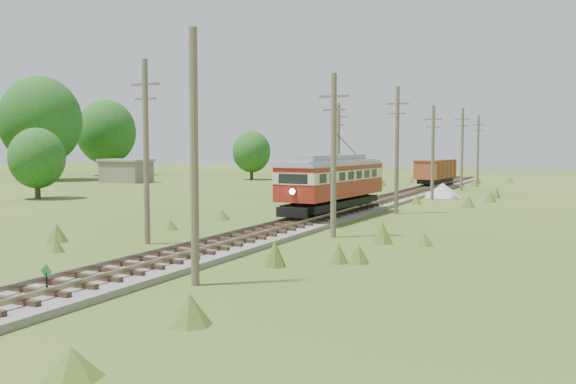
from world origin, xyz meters
The scene contains 19 objects.
ground centered at (0.00, 0.00, 0.00)m, with size 260.00×260.00×0.00m, color #335118.
railbed_main centered at (0.00, 34.00, 0.19)m, with size 3.60×96.00×0.57m.
switch_marker centered at (-0.20, 1.50, 0.63)m, with size 0.45×0.06×1.08m.
streetcar centered at (0.00, 26.76, 2.59)m, with size 3.43×12.22×5.54m.
gondola centered at (0.00, 59.98, 2.02)m, with size 3.36×8.36×2.71m.
gravel_pile centered at (3.43, 47.18, 0.63)m, with size 3.71×3.93×1.35m.
utility_pole_r_1 centered at (3.10, 5.00, 4.40)m, with size 0.30×0.30×8.80m.
utility_pole_r_2 centered at (3.30, 18.00, 4.42)m, with size 1.60×0.30×8.60m.
utility_pole_r_3 centered at (3.20, 31.00, 4.63)m, with size 1.60×0.30×9.00m.
utility_pole_r_4 centered at (3.00, 44.00, 4.32)m, with size 1.60×0.30×8.40m.
utility_pole_r_5 centered at (3.40, 57.00, 4.58)m, with size 1.60×0.30×8.90m.
utility_pole_r_6 centered at (3.20, 70.00, 4.47)m, with size 1.60×0.30×8.70m.
utility_pole_l_a centered at (-4.20, 12.00, 4.63)m, with size 1.60×0.30×9.00m.
utility_pole_l_b centered at (-4.50, 40.00, 4.42)m, with size 1.60×0.30×8.60m.
tree_left_4 centered at (-54.00, 54.00, 8.37)m, with size 11.34×11.34×14.61m.
tree_left_5 centered at (-56.00, 70.00, 7.12)m, with size 9.66×9.66×12.44m.
tree_mid_a centered at (-28.00, 68.00, 4.02)m, with size 5.46×5.46×7.03m.
tree_mid_c centered at (-30.00, 30.00, 3.71)m, with size 5.04×5.04×6.49m.
shed centered at (-40.00, 55.00, 1.57)m, with size 6.40×4.40×3.10m.
Camera 1 is at (15.12, -13.55, 4.80)m, focal length 40.00 mm.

